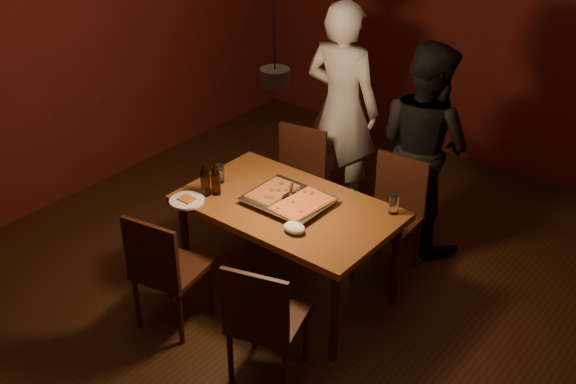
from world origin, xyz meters
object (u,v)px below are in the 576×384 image
Objects in this scene: pizza_tray at (288,201)px; plate_slice at (187,200)px; chair_near_right at (262,314)px; pendant_lamp at (275,75)px; chair_near_left at (163,263)px; dining_table at (288,214)px; diner_dark at (424,146)px; chair_far_left at (297,172)px; chair_far_right at (394,205)px; beer_bottle_b at (216,178)px; beer_bottle_a at (205,179)px; diner_white at (342,108)px.

plate_slice is at bearing -143.19° from pizza_tray.
pendant_lamp is at bearing 105.63° from chair_near_right.
chair_near_left is 0.85m from chair_near_right.
chair_near_right is (0.45, -0.81, -0.14)m from dining_table.
diner_dark is (0.93, 1.65, 0.08)m from plate_slice.
diner_dark is (-0.09, 2.05, 0.30)m from chair_near_right.
chair_far_left is 0.90m from pizza_tray.
chair_far_right is (0.89, 0.04, 0.00)m from chair_far_left.
beer_bottle_b is at bearing 129.82° from chair_near_right.
beer_bottle_a is at bearing -154.50° from dining_table.
plate_slice is at bearing -144.68° from dining_table.
chair_near_right is 2.14× the size of plate_slice.
pendant_lamp is at bearing 110.00° from chair_far_left.
diner_dark is at bearing 77.84° from pendant_lamp.
pendant_lamp is at bearing -74.25° from pizza_tray.
chair_far_left is 1.01× the size of chair_far_right.
dining_table is at bearing 59.02° from chair_far_right.
chair_near_left is 0.95m from pizza_tray.
chair_near_left is 0.89× the size of pizza_tray.
chair_far_left is 1.62m from pendant_lamp.
chair_far_left is at bearing 82.88° from chair_near_left.
chair_near_left is (-0.80, -1.59, 0.00)m from chair_far_right.
chair_far_left is at bearing 46.89° from diner_dark.
chair_far_right is 1.59m from pendant_lamp.
beer_bottle_a is (-0.05, -0.98, 0.34)m from chair_far_left.
chair_near_right is 1.18m from beer_bottle_a.
chair_far_right is 0.29× the size of diner_dark.
beer_bottle_a is at bearing 76.04° from plate_slice.
chair_far_left and chair_far_right have the same top height.
pizza_tray is 0.33× the size of diner_dark.
dining_table is at bearing 101.90° from chair_near_right.
beer_bottle_a is at bearing 74.53° from diner_dark.
chair_far_left is at bearing 81.79° from diner_white.
chair_far_right is 0.56m from diner_dark.
beer_bottle_a is (-0.99, 0.55, 0.34)m from chair_near_right.
beer_bottle_a is (-0.94, -1.02, 0.34)m from chair_far_right.
beer_bottle_a is 1.05× the size of plate_slice.
chair_far_right is 1.54m from plate_slice.
plate_slice is 0.13× the size of diner_white.
chair_far_left is (-0.49, 0.72, -0.14)m from dining_table.
diner_dark is (-0.04, 0.48, 0.30)m from chair_far_right.
diner_white reaches higher than beer_bottle_a.
dining_table is at bearing -74.13° from pizza_tray.
chair_far_left is 0.98m from beer_bottle_b.
dining_table is 2.85× the size of chair_near_right.
chair_far_left is 1.04m from beer_bottle_a.
beer_bottle_a is at bearing 133.49° from chair_near_right.
beer_bottle_a is at bearing -173.44° from pendant_lamp.
plate_slice is at bearing 75.90° from diner_dark.
beer_bottle_a is at bearing 93.09° from chair_near_left.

